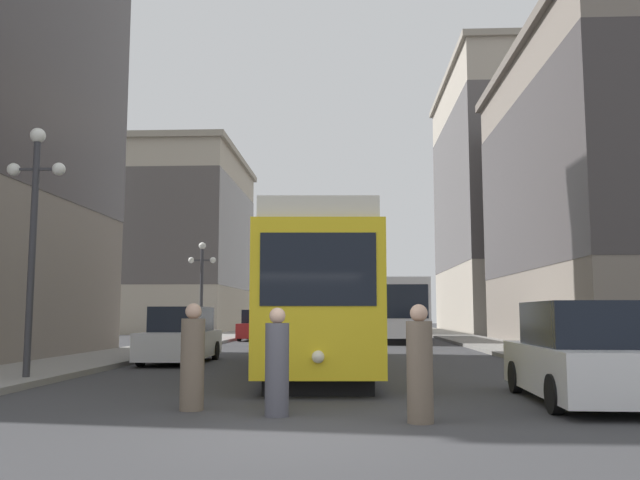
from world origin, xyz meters
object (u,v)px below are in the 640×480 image
pedestrian_crossing_near (277,365)px  pedestrian_crossing_far (420,367)px  parked_car_right_far (580,356)px  pedestrian_on_sidewalk (192,360)px  streetcar (319,297)px  parked_car_left_mid (258,326)px  lamp_post_left_far (202,276)px  transit_bus (398,308)px  parked_car_left_near (181,337)px  lamp_post_left_near (34,212)px

pedestrian_crossing_near → pedestrian_crossing_far: pedestrian_crossing_far is taller
parked_car_right_far → pedestrian_crossing_far: 3.88m
parked_car_right_far → pedestrian_on_sidewalk: 6.91m
pedestrian_crossing_far → streetcar: bearing=137.6°
streetcar → pedestrian_crossing_far: 9.91m
parked_car_right_far → pedestrian_crossing_near: (-5.32, -1.75, -0.05)m
pedestrian_crossing_far → parked_car_left_mid: bearing=138.7°
lamp_post_left_far → parked_car_left_mid: bearing=74.7°
pedestrian_crossing_near → streetcar: bearing=-70.5°
transit_bus → pedestrian_crossing_near: size_ratio=6.53×
transit_bus → parked_car_left_near: transit_bus is taller
parked_car_right_far → pedestrian_on_sidewalk: parked_car_right_far is taller
transit_bus → pedestrian_crossing_far: bearing=-93.3°
lamp_post_left_near → pedestrian_on_sidewalk: bearing=-39.4°
transit_bus → pedestrian_on_sidewalk: (-5.40, -27.59, -1.12)m
parked_car_right_far → pedestrian_on_sidewalk: (-6.81, -1.19, -0.02)m
parked_car_left_near → parked_car_left_mid: 18.02m
streetcar → lamp_post_left_far: (-6.55, 13.04, 1.39)m
transit_bus → lamp_post_left_far: (-10.22, -6.02, 1.54)m
streetcar → lamp_post_left_far: bearing=114.1°
lamp_post_left_near → lamp_post_left_far: size_ratio=1.17×
transit_bus → pedestrian_on_sidewalk: transit_bus is taller
parked_car_right_far → transit_bus: bearing=-85.3°
parked_car_left_near → parked_car_left_mid: size_ratio=1.03×
transit_bus → parked_car_right_far: (1.41, -26.39, -1.10)m
streetcar → pedestrian_on_sidewalk: size_ratio=8.20×
streetcar → transit_bus: (3.67, 19.06, -0.15)m
parked_car_left_near → pedestrian_crossing_near: size_ratio=2.85×
lamp_post_left_near → parked_car_right_far: bearing=-13.4°
parked_car_left_near → pedestrian_crossing_near: parked_car_left_near is taller
transit_bus → lamp_post_left_far: bearing=-149.4°
parked_car_left_mid → lamp_post_left_far: 7.67m
streetcar → lamp_post_left_far: size_ratio=2.89×
parked_car_left_mid → parked_car_right_far: bearing=-68.7°
pedestrian_crossing_far → pedestrian_on_sidewalk: 3.84m
parked_car_left_near → pedestrian_on_sidewalk: size_ratio=2.73×
lamp_post_left_near → transit_bus: bearing=66.6°
transit_bus → lamp_post_left_near: (-10.22, -23.63, 2.04)m
parked_car_left_near → parked_car_left_mid: same height
parked_car_left_mid → parked_car_right_far: (9.72, -27.32, -0.00)m
streetcar → parked_car_left_near: size_ratio=3.01×
lamp_post_left_far → parked_car_left_near: bearing=-80.3°
pedestrian_crossing_far → transit_bus: bearing=122.8°
pedestrian_crossing_far → lamp_post_left_far: lamp_post_left_far is taller
parked_car_left_mid → pedestrian_crossing_near: (4.40, -29.07, -0.05)m
parked_car_left_mid → lamp_post_left_near: 24.83m
pedestrian_crossing_far → lamp_post_left_far: 24.36m
parked_car_right_far → pedestrian_on_sidewalk: bearing=11.6°
streetcar → lamp_post_left_near: lamp_post_left_near is taller
parked_car_right_far → lamp_post_left_near: bearing=-11.7°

